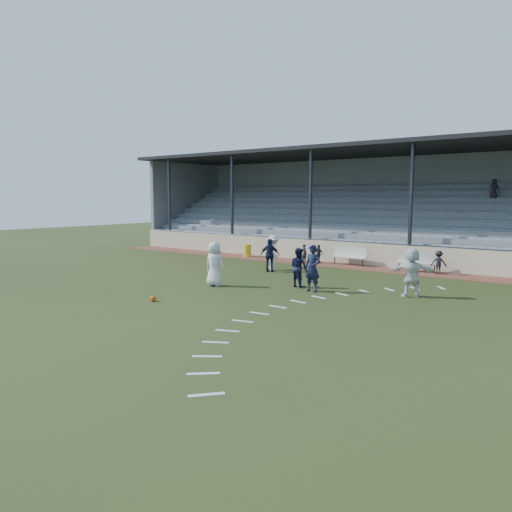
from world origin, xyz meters
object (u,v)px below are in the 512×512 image
(bench_right, at_px, (417,260))
(trash_bin, at_px, (248,251))
(bench_left, at_px, (349,255))
(football, at_px, (153,298))
(player_white_lead, at_px, (215,264))
(player_navy_lead, at_px, (313,268))

(bench_right, distance_m, trash_bin, 10.61)
(bench_left, height_order, football, bench_left)
(bench_left, bearing_deg, bench_right, -1.28)
(trash_bin, bearing_deg, player_white_lead, -59.24)
(football, bearing_deg, trash_bin, 114.23)
(bench_left, distance_m, bench_right, 3.82)
(player_white_lead, bearing_deg, bench_right, -126.48)
(trash_bin, relative_size, player_white_lead, 0.40)
(player_white_lead, bearing_deg, football, 89.79)
(player_navy_lead, bearing_deg, bench_right, 78.79)
(bench_left, xyz_separation_m, trash_bin, (-6.79, -0.39, -0.19))
(bench_right, bearing_deg, football, -121.06)
(trash_bin, bearing_deg, football, -65.77)
(bench_left, bearing_deg, player_navy_lead, -71.55)
(bench_left, relative_size, trash_bin, 2.67)
(bench_right, height_order, player_white_lead, player_white_lead)
(bench_left, height_order, player_white_lead, player_white_lead)
(bench_right, xyz_separation_m, trash_bin, (-10.60, -0.20, -0.19))
(bench_right, bearing_deg, bench_left, 167.44)
(football, distance_m, player_white_lead, 3.77)
(trash_bin, xyz_separation_m, football, (5.63, -12.50, -0.29))
(bench_right, bearing_deg, player_navy_lead, -110.41)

